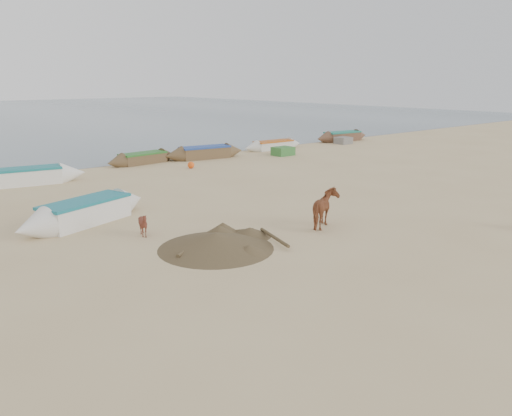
# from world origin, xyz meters

# --- Properties ---
(ground) EXTENTS (140.00, 140.00, 0.00)m
(ground) POSITION_xyz_m (0.00, 0.00, 0.00)
(ground) COLOR tan
(ground) RESTS_ON ground
(cow_adult) EXTENTS (1.94, 1.59, 1.50)m
(cow_adult) POSITION_xyz_m (2.60, 2.91, 0.75)
(cow_adult) COLOR brown
(cow_adult) RESTS_ON ground
(calf_front) EXTENTS (1.10, 1.07, 0.92)m
(calf_front) POSITION_xyz_m (-3.40, 6.40, 0.46)
(calf_front) COLOR #5C291D
(calf_front) RESTS_ON ground
(near_canoe) EXTENTS (6.36, 3.31, 0.98)m
(near_canoe) POSITION_xyz_m (-4.36, 9.48, 0.49)
(near_canoe) COLOR silver
(near_canoe) RESTS_ON ground
(debris_pile) EXTENTS (4.63, 4.63, 0.56)m
(debris_pile) POSITION_xyz_m (-2.15, 3.57, 0.28)
(debris_pile) COLOR brown
(debris_pile) RESTS_ON ground
(waterline_canoes) EXTENTS (57.22, 4.49, 0.94)m
(waterline_canoes) POSITION_xyz_m (-0.24, 20.38, 0.44)
(waterline_canoes) COLOR brown
(waterline_canoes) RESTS_ON ground
(beach_clutter) EXTENTS (48.23, 3.98, 0.64)m
(beach_clutter) POSITION_xyz_m (4.17, 18.91, 0.30)
(beach_clutter) COLOR #2E652D
(beach_clutter) RESTS_ON ground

